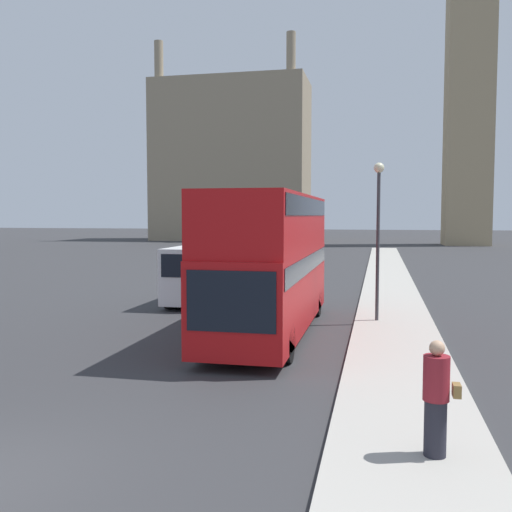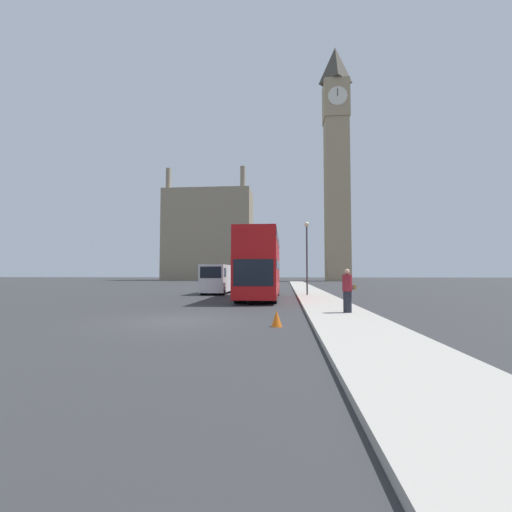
# 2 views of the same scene
# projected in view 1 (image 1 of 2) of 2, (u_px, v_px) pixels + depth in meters

# --- Properties ---
(clock_tower) EXTENTS (6.09, 6.26, 58.51)m
(clock_tower) POSITION_uv_depth(u_px,v_px,m) (471.00, 9.00, 72.46)
(clock_tower) COLOR tan
(clock_tower) RESTS_ON ground_plane
(building_block_distant) EXTENTS (23.62, 11.14, 29.98)m
(building_block_distant) POSITION_uv_depth(u_px,v_px,m) (232.00, 161.00, 89.09)
(building_block_distant) COLOR gray
(building_block_distant) RESTS_ON ground_plane
(red_double_decker_bus) EXTENTS (2.55, 10.29, 4.53)m
(red_double_decker_bus) POSITION_uv_depth(u_px,v_px,m) (271.00, 257.00, 18.56)
(red_double_decker_bus) COLOR #B71114
(red_double_decker_bus) RESTS_ON ground_plane
(white_van) EXTENTS (2.06, 5.38, 2.53)m
(white_van) POSITION_uv_depth(u_px,v_px,m) (202.00, 273.00, 25.18)
(white_van) COLOR white
(white_van) RESTS_ON ground_plane
(pedestrian) EXTENTS (0.56, 0.40, 1.82)m
(pedestrian) POSITION_uv_depth(u_px,v_px,m) (436.00, 399.00, 8.80)
(pedestrian) COLOR #23232D
(pedestrian) RESTS_ON sidewalk_strip
(street_lamp) EXTENTS (0.36, 0.36, 5.58)m
(street_lamp) POSITION_uv_depth(u_px,v_px,m) (378.00, 217.00, 20.07)
(street_lamp) COLOR #38383D
(street_lamp) RESTS_ON sidewalk_strip
(parked_sedan) EXTENTS (1.85, 4.50, 1.51)m
(parked_sedan) POSITION_uv_depth(u_px,v_px,m) (259.00, 259.00, 41.75)
(parked_sedan) COLOR silver
(parked_sedan) RESTS_ON ground_plane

